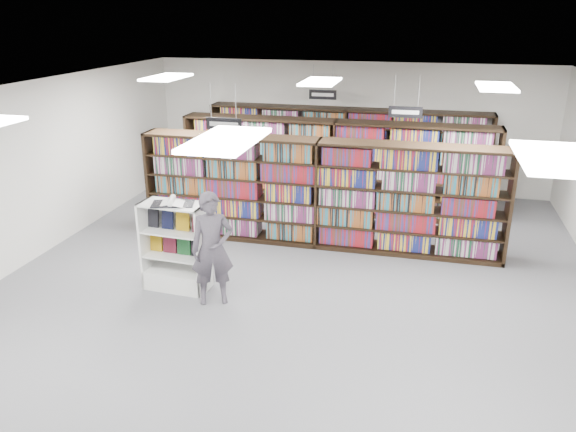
% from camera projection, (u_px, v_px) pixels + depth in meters
% --- Properties ---
extents(floor, '(12.00, 12.00, 0.00)m').
position_uv_depth(floor, '(294.00, 289.00, 9.34)').
color(floor, '#55565B').
rests_on(floor, ground).
extents(ceiling, '(10.00, 12.00, 0.10)m').
position_uv_depth(ceiling, '(295.00, 95.00, 8.24)').
color(ceiling, white).
rests_on(ceiling, wall_back).
extents(wall_back, '(10.00, 0.10, 3.20)m').
position_uv_depth(wall_back, '(348.00, 126.00, 14.26)').
color(wall_back, silver).
rests_on(wall_back, ground).
extents(wall_left, '(0.10, 12.00, 3.20)m').
position_uv_depth(wall_left, '(20.00, 177.00, 9.91)').
color(wall_left, silver).
rests_on(wall_left, ground).
extents(bookshelf_row_near, '(7.00, 0.60, 2.10)m').
position_uv_depth(bookshelf_row_near, '(318.00, 193.00, 10.80)').
color(bookshelf_row_near, black).
rests_on(bookshelf_row_near, floor).
extents(bookshelf_row_mid, '(7.00, 0.60, 2.10)m').
position_uv_depth(bookshelf_row_mid, '(335.00, 167.00, 12.62)').
color(bookshelf_row_mid, black).
rests_on(bookshelf_row_mid, floor).
extents(bookshelf_row_far, '(7.00, 0.60, 2.10)m').
position_uv_depth(bookshelf_row_far, '(346.00, 150.00, 14.17)').
color(bookshelf_row_far, black).
rests_on(bookshelf_row_far, floor).
extents(aisle_sign_left, '(0.65, 0.02, 0.80)m').
position_uv_depth(aisle_sign_left, '(224.00, 123.00, 9.71)').
color(aisle_sign_left, '#B2B2B7').
rests_on(aisle_sign_left, ceiling).
extents(aisle_sign_right, '(0.65, 0.02, 0.80)m').
position_uv_depth(aisle_sign_right, '(405.00, 111.00, 10.86)').
color(aisle_sign_right, '#B2B2B7').
rests_on(aisle_sign_right, ceiling).
extents(aisle_sign_center, '(0.65, 0.02, 0.80)m').
position_uv_depth(aisle_sign_center, '(323.00, 94.00, 13.14)').
color(aisle_sign_center, '#B2B2B7').
rests_on(aisle_sign_center, ceiling).
extents(troffer_front_center, '(0.60, 1.20, 0.04)m').
position_uv_depth(troffer_front_center, '(226.00, 140.00, 5.51)').
color(troffer_front_center, white).
rests_on(troffer_front_center, ceiling).
extents(troffer_front_right, '(0.60, 1.20, 0.04)m').
position_uv_depth(troffer_front_right, '(554.00, 158.00, 4.84)').
color(troffer_front_right, white).
rests_on(troffer_front_right, ceiling).
extents(troffer_back_left, '(0.60, 1.20, 0.04)m').
position_uv_depth(troffer_back_left, '(167.00, 77.00, 10.75)').
color(troffer_back_left, white).
rests_on(troffer_back_left, ceiling).
extents(troffer_back_center, '(0.60, 1.20, 0.04)m').
position_uv_depth(troffer_back_center, '(320.00, 82.00, 10.07)').
color(troffer_back_center, white).
rests_on(troffer_back_center, ceiling).
extents(troffer_back_right, '(0.60, 1.20, 0.04)m').
position_uv_depth(troffer_back_right, '(496.00, 87.00, 9.40)').
color(troffer_back_right, white).
rests_on(troffer_back_right, ceiling).
extents(endcap_display, '(1.09, 0.60, 1.48)m').
position_uv_depth(endcap_display, '(178.00, 259.00, 9.27)').
color(endcap_display, white).
rests_on(endcap_display, floor).
extents(open_book, '(0.74, 0.55, 0.13)m').
position_uv_depth(open_book, '(172.00, 202.00, 8.85)').
color(open_book, black).
rests_on(open_book, endcap_display).
extents(shopper, '(0.78, 0.66, 1.81)m').
position_uv_depth(shopper, '(212.00, 249.00, 8.64)').
color(shopper, '#48434C').
rests_on(shopper, floor).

